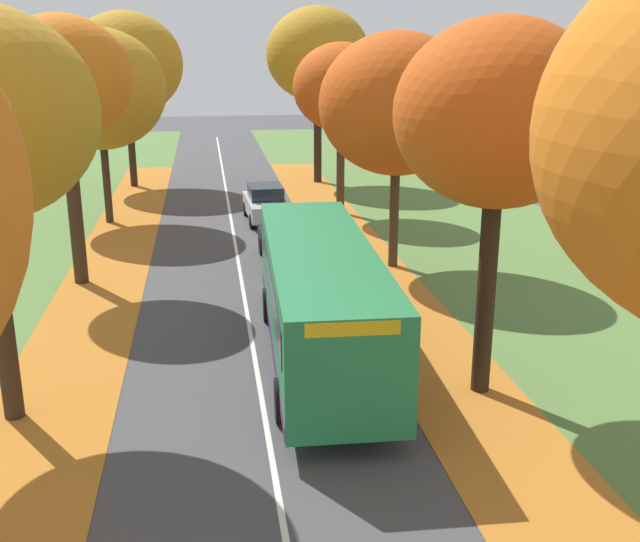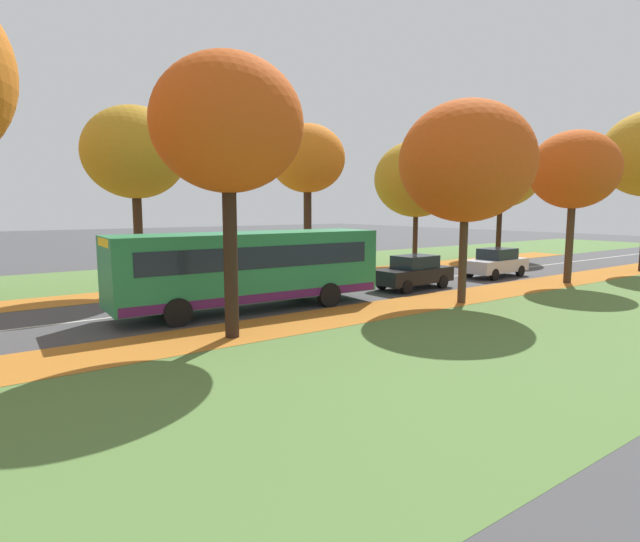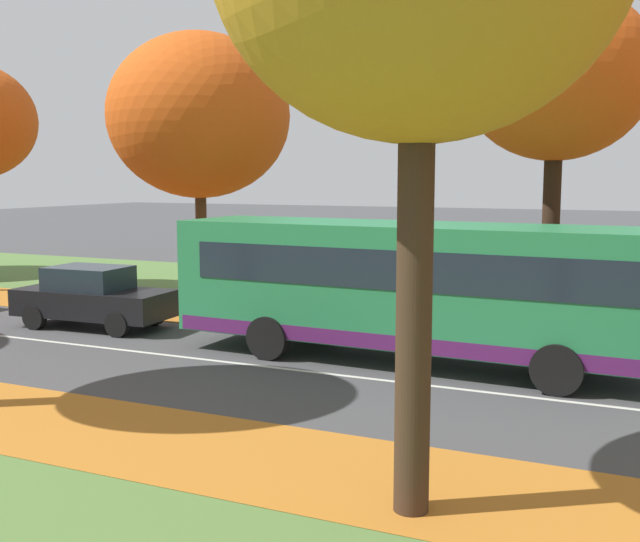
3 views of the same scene
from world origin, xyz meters
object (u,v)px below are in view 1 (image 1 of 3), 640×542
object	(u,v)px
tree_left_mid	(62,80)
car_black_lead	(288,241)
tree_left_distant	(126,64)
bus	(320,295)
car_silver_following	(266,203)
tree_right_mid	(397,104)
tree_left_far	(99,89)
tree_right_distant	(318,55)
tree_right_near	(498,116)
tree_right_far	(341,88)

from	to	relation	value
tree_left_mid	car_black_lead	bearing A→B (deg)	10.60
tree_left_distant	bus	bearing A→B (deg)	-75.15
tree_left_mid	car_silver_following	size ratio (longest dim) A/B	2.02
tree_left_distant	tree_right_mid	world-z (taller)	tree_left_distant
car_black_lead	tree_left_far	bearing A→B (deg)	133.28
tree_left_far	tree_right_distant	xyz separation A→B (m)	(10.80, 8.78, 1.29)
tree_left_mid	car_silver_following	xyz separation A→B (m)	(6.91, 8.23, -5.83)
tree_right_mid	car_silver_following	world-z (taller)	tree_right_mid
tree_left_mid	tree_right_near	distance (m)	14.32
tree_left_distant	tree_right_mid	bearing A→B (deg)	-59.08
tree_left_far	tree_right_near	xyz separation A→B (m)	(10.48, -18.85, 0.44)
tree_left_far	car_black_lead	distance (m)	11.67
tree_left_distant	tree_right_far	xyz separation A→B (m)	(10.27, -8.74, -0.85)
tree_right_far	tree_left_far	bearing A→B (deg)	-178.49
tree_left_distant	car_black_lead	xyz separation A→B (m)	(6.89, -16.69, -5.85)
tree_right_mid	tree_right_far	bearing A→B (deg)	92.11
car_silver_following	tree_left_mid	bearing A→B (deg)	-130.02
tree_right_far	bus	world-z (taller)	tree_right_far
tree_right_near	tree_right_mid	bearing A→B (deg)	87.45
tree_left_far	car_silver_following	xyz separation A→B (m)	(7.00, -0.78, -5.03)
car_silver_following	tree_right_far	bearing A→B (deg)	16.31
tree_left_mid	tree_right_near	world-z (taller)	tree_left_mid
tree_right_mid	bus	bearing A→B (deg)	-116.26
tree_right_near	bus	bearing A→B (deg)	144.83
tree_left_mid	tree_right_distant	distance (m)	20.77
car_black_lead	tree_right_near	bearing A→B (deg)	-73.76
tree_right_mid	bus	world-z (taller)	tree_right_mid
tree_right_near	bus	distance (m)	6.17
tree_right_distant	bus	size ratio (longest dim) A/B	0.93
tree_right_far	car_black_lead	bearing A→B (deg)	-113.03
tree_right_far	car_black_lead	size ratio (longest dim) A/B	1.83
tree_left_mid	tree_right_far	world-z (taller)	tree_left_mid
tree_right_distant	tree_left_far	bearing A→B (deg)	-140.87
tree_right_distant	car_silver_following	world-z (taller)	tree_right_distant
tree_left_far	tree_right_near	bearing A→B (deg)	-60.93
tree_left_mid	car_silver_following	distance (m)	12.23
tree_left_distant	tree_right_near	size ratio (longest dim) A/B	1.14
tree_left_mid	tree_right_distant	world-z (taller)	tree_right_distant
bus	car_black_lead	world-z (taller)	bus
tree_right_mid	tree_left_distant	bearing A→B (deg)	120.92
tree_right_distant	tree_right_far	bearing A→B (deg)	-91.31
tree_right_mid	tree_right_distant	xyz separation A→B (m)	(-0.13, 17.46, 1.39)
tree_left_far	tree_right_mid	xyz separation A→B (m)	(10.93, -8.67, -0.10)
tree_right_near	tree_right_distant	xyz separation A→B (m)	(0.32, 27.63, 0.85)
tree_right_mid	car_black_lead	size ratio (longest dim) A/B	1.91
tree_left_distant	tree_right_distant	bearing A→B (deg)	-1.26
car_silver_following	tree_right_mid	bearing A→B (deg)	-63.53
tree_left_distant	tree_right_far	bearing A→B (deg)	-40.40
tree_left_mid	car_black_lead	world-z (taller)	tree_left_mid
tree_right_mid	car_silver_following	distance (m)	10.11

